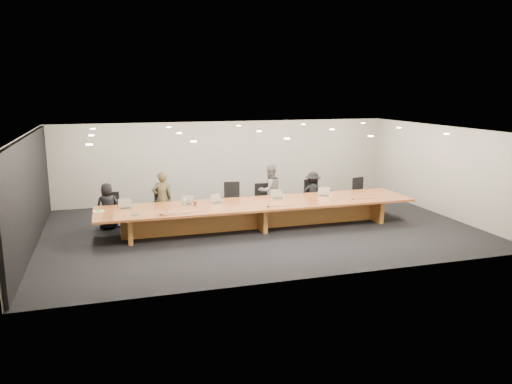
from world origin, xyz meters
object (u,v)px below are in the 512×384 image
(laptop_a, at_px, (125,204))
(av_box, at_px, (135,214))
(conference_table, at_px, (259,211))
(paper_cup_near, at_px, (284,196))
(person_c, at_px, (270,191))
(chair_left, at_px, (161,205))
(mic_center, at_px, (268,206))
(amber_mug, at_px, (195,203))
(chair_far_right, at_px, (362,193))
(chair_far_left, at_px, (110,210))
(laptop_b, at_px, (187,200))
(person_d, at_px, (313,193))
(laptop_d, at_px, (277,194))
(chair_mid_right, at_px, (263,200))
(paper_cup_far, at_px, (331,195))
(laptop_c, at_px, (218,199))
(person_a, at_px, (108,206))
(chair_right, at_px, (313,196))
(chair_mid_left, at_px, (232,201))
(mic_left, at_px, (161,214))
(laptop_e, at_px, (324,192))
(mic_right, at_px, (353,199))
(person_b, at_px, (162,198))
(water_bottle, at_px, (184,202))

(laptop_a, distance_m, av_box, 0.79)
(conference_table, xyz_separation_m, paper_cup_near, (0.89, 0.40, 0.28))
(person_c, bearing_deg, chair_left, -15.95)
(person_c, distance_m, mic_center, 1.89)
(amber_mug, bearing_deg, conference_table, -6.53)
(conference_table, xyz_separation_m, chair_far_right, (3.96, 1.28, 0.01))
(chair_far_left, bearing_deg, paper_cup_near, 5.59)
(laptop_b, bearing_deg, person_d, 30.70)
(laptop_b, distance_m, laptop_d, 2.66)
(chair_far_left, distance_m, chair_mid_right, 4.58)
(paper_cup_far, bearing_deg, amber_mug, 179.37)
(conference_table, height_order, laptop_c, laptop_c)
(person_a, xyz_separation_m, av_box, (0.66, -1.63, 0.10))
(chair_mid_right, distance_m, laptop_b, 2.73)
(av_box, bearing_deg, person_d, 16.33)
(conference_table, height_order, chair_far_right, chair_far_right)
(person_a, distance_m, person_d, 6.31)
(chair_mid_right, height_order, chair_right, chair_right)
(chair_mid_left, relative_size, laptop_b, 3.48)
(chair_far_left, height_order, paper_cup_far, chair_far_left)
(laptop_c, bearing_deg, mic_left, -176.65)
(laptop_e, bearing_deg, mic_left, -146.51)
(chair_far_right, bearing_deg, paper_cup_near, -178.84)
(mic_center, xyz_separation_m, mic_right, (2.66, 0.18, -0.00))
(av_box, bearing_deg, laptop_e, 6.75)
(person_d, relative_size, paper_cup_far, 17.25)
(person_b, bearing_deg, conference_table, 149.09)
(laptop_d, relative_size, amber_mug, 3.14)
(chair_far_right, xyz_separation_m, paper_cup_near, (-3.07, -0.88, 0.27))
(laptop_a, distance_m, laptop_e, 5.78)
(paper_cup_near, xyz_separation_m, mic_left, (-3.71, -1.03, -0.03))
(chair_far_right, height_order, laptop_a, chair_far_right)
(chair_left, height_order, mic_center, chair_left)
(person_a, xyz_separation_m, laptop_b, (2.12, -0.86, 0.22))
(water_bottle, bearing_deg, av_box, -153.57)
(chair_far_right, bearing_deg, mic_center, -169.45)
(laptop_a, xyz_separation_m, laptop_b, (1.66, 0.02, -0.01))
(laptop_d, relative_size, mic_right, 3.43)
(paper_cup_far, distance_m, mic_left, 5.18)
(amber_mug, bearing_deg, av_box, -159.21)
(person_a, bearing_deg, amber_mug, 149.05)
(conference_table, relative_size, person_d, 6.81)
(chair_far_left, relative_size, person_a, 0.77)
(laptop_b, height_order, laptop_c, laptop_c)
(water_bottle, bearing_deg, person_d, 13.34)
(chair_left, bearing_deg, laptop_b, -46.32)
(person_d, height_order, water_bottle, person_d)
(conference_table, bearing_deg, amber_mug, 173.47)
(laptop_a, bearing_deg, chair_far_right, 1.03)
(chair_mid_right, xyz_separation_m, person_b, (-3.12, -0.12, 0.27))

